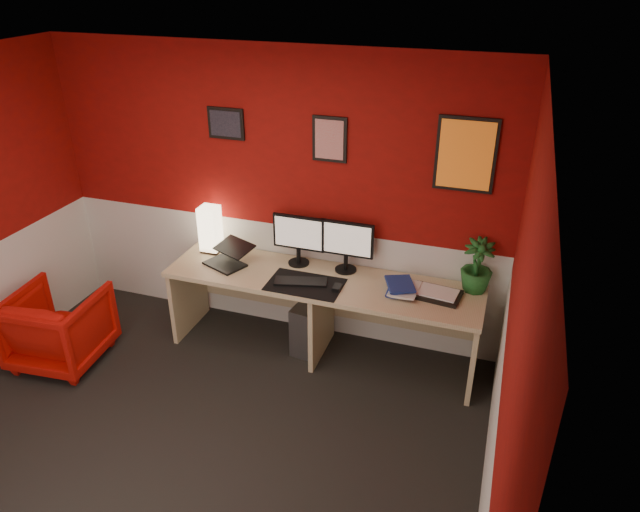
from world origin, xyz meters
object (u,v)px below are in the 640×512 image
at_px(monitor_left, 298,233).
at_px(zen_tray, 437,295).
at_px(shoji_lamp, 210,230).
at_px(monitor_right, 346,239).
at_px(desk, 322,317).
at_px(armchair, 59,327).
at_px(potted_plant, 477,266).
at_px(laptop, 224,254).
at_px(pc_tower, 312,324).

relative_size(monitor_left, zen_tray, 1.66).
distance_m(shoji_lamp, zen_tray, 2.03).
bearing_deg(zen_tray, monitor_left, 172.28).
xyz_separation_m(monitor_left, monitor_right, (0.41, 0.01, 0.00)).
relative_size(desk, armchair, 3.66).
bearing_deg(potted_plant, armchair, -162.86).
relative_size(shoji_lamp, armchair, 0.56).
distance_m(laptop, armchair, 1.50).
height_order(monitor_right, potted_plant, monitor_right).
distance_m(desk, monitor_left, 0.74).
relative_size(monitor_right, potted_plant, 1.34).
xyz_separation_m(desk, armchair, (-2.05, -0.78, -0.04)).
relative_size(desk, zen_tray, 7.43).
height_order(shoji_lamp, armchair, shoji_lamp).
relative_size(monitor_left, monitor_right, 1.00).
relative_size(laptop, pc_tower, 0.73).
relative_size(desk, monitor_left, 4.48).
relative_size(desk, shoji_lamp, 6.50).
bearing_deg(shoji_lamp, armchair, -135.03).
xyz_separation_m(shoji_lamp, monitor_right, (1.23, 0.03, 0.09)).
distance_m(monitor_left, monitor_right, 0.41).
distance_m(laptop, monitor_left, 0.65).
bearing_deg(shoji_lamp, laptop, -42.26).
bearing_deg(shoji_lamp, zen_tray, -4.10).
height_order(potted_plant, armchair, potted_plant).
height_order(desk, pc_tower, desk).
distance_m(laptop, monitor_right, 1.04).
bearing_deg(desk, potted_plant, 10.46).
xyz_separation_m(laptop, potted_plant, (2.05, 0.25, 0.11)).
bearing_deg(potted_plant, zen_tray, -144.30).
bearing_deg(potted_plant, laptop, -173.00).
bearing_deg(shoji_lamp, potted_plant, 1.03).
bearing_deg(armchair, pc_tower, -161.32).
bearing_deg(monitor_right, zen_tray, -12.44).
distance_m(desk, armchair, 2.19).
bearing_deg(laptop, zen_tray, 24.96).
distance_m(laptop, pc_tower, 0.97).
bearing_deg(pc_tower, shoji_lamp, -178.18).
bearing_deg(laptop, pc_tower, 30.73).
relative_size(laptop, monitor_left, 0.57).
relative_size(shoji_lamp, pc_tower, 0.89).
bearing_deg(zen_tray, armchair, -164.75).
xyz_separation_m(desk, pc_tower, (-0.12, 0.07, -0.14)).
bearing_deg(zen_tray, shoji_lamp, 175.90).
relative_size(desk, potted_plant, 5.99).
relative_size(potted_plant, armchair, 0.61).
bearing_deg(pc_tower, monitor_left, 149.32).
distance_m(potted_plant, pc_tower, 1.50).
xyz_separation_m(desk, zen_tray, (0.93, 0.03, 0.38)).
bearing_deg(zen_tray, pc_tower, 177.99).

